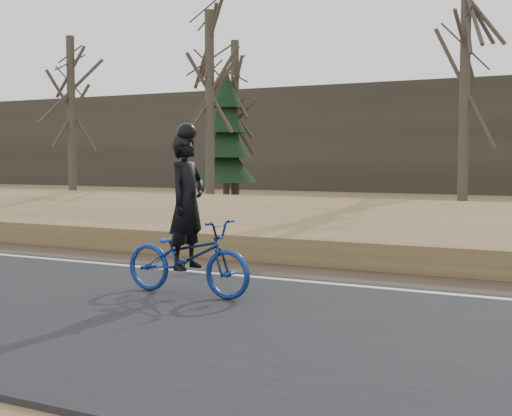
% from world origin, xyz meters
% --- Properties ---
extents(ground, '(120.00, 120.00, 0.00)m').
position_xyz_m(ground, '(0.00, 0.00, 0.00)').
color(ground, olive).
rests_on(ground, ground).
extents(edge_line, '(120.00, 0.12, 0.01)m').
position_xyz_m(edge_line, '(0.00, 0.20, 0.07)').
color(edge_line, silver).
rests_on(edge_line, road).
extents(shoulder, '(120.00, 1.60, 0.04)m').
position_xyz_m(shoulder, '(0.00, 1.20, 0.02)').
color(shoulder, '#473A2B').
rests_on(shoulder, ground).
extents(embankment, '(120.00, 5.00, 0.44)m').
position_xyz_m(embankment, '(0.00, 4.20, 0.22)').
color(embankment, olive).
rests_on(embankment, ground).
extents(ballast, '(120.00, 3.00, 0.45)m').
position_xyz_m(ballast, '(0.00, 8.00, 0.23)').
color(ballast, slate).
rests_on(ballast, ground).
extents(railroad, '(120.00, 2.40, 0.29)m').
position_xyz_m(railroad, '(0.00, 8.00, 0.53)').
color(railroad, black).
rests_on(railroad, ballast).
extents(treeline_backdrop, '(120.00, 4.00, 6.00)m').
position_xyz_m(treeline_backdrop, '(0.00, 30.00, 3.00)').
color(treeline_backdrop, '#383328').
rests_on(treeline_backdrop, ground).
extents(cyclist, '(1.95, 0.73, 2.28)m').
position_xyz_m(cyclist, '(4.26, -1.45, 0.78)').
color(cyclist, navy).
rests_on(cyclist, road).
extents(bare_tree_far_left, '(0.36, 0.36, 7.12)m').
position_xyz_m(bare_tree_far_left, '(-12.09, 14.32, 3.56)').
color(bare_tree_far_left, '#4C4437').
rests_on(bare_tree_far_left, ground).
extents(bare_tree_left, '(0.36, 0.36, 6.95)m').
position_xyz_m(bare_tree_left, '(-5.89, 17.73, 3.48)').
color(bare_tree_left, '#4C4437').
rests_on(bare_tree_left, ground).
extents(bare_tree_near_left, '(0.36, 0.36, 7.34)m').
position_xyz_m(bare_tree_near_left, '(-4.54, 13.45, 3.67)').
color(bare_tree_near_left, '#4C4437').
rests_on(bare_tree_near_left, ground).
extents(bare_tree_center, '(0.36, 0.36, 8.94)m').
position_xyz_m(bare_tree_center, '(4.21, 16.06, 4.47)').
color(bare_tree_center, '#4C4437').
rests_on(bare_tree_center, ground).
extents(conifer, '(2.60, 2.60, 5.69)m').
position_xyz_m(conifer, '(-5.89, 16.98, 2.69)').
color(conifer, '#4C4437').
rests_on(conifer, ground).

